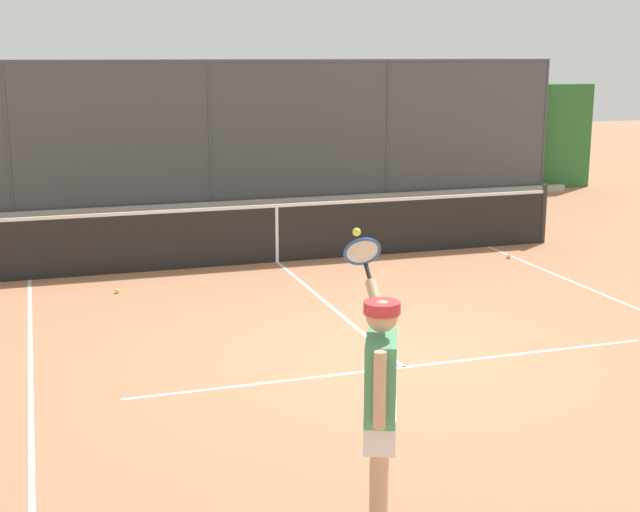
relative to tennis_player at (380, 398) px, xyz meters
name	(u,v)px	position (x,y,z in m)	size (l,w,h in m)	color
ground_plane	(390,356)	(-1.51, -3.47, -1.01)	(60.00, 60.00, 0.00)	#B27551
court_line_markings	(414,375)	(-1.51, -2.80, -1.01)	(7.80, 9.62, 0.01)	white
fence_backdrop	(205,147)	(-1.51, -14.52, 0.29)	(19.70, 1.37, 3.22)	#474C51
tennis_net	(277,232)	(-1.51, -8.35, -0.52)	(10.02, 0.09, 1.07)	#2D2D2D
tennis_player	(380,398)	(0.00, 0.00, 0.00)	(0.53, 1.40, 2.00)	navy
tennis_ball_near_baseline	(509,256)	(-5.27, -7.42, -0.98)	(0.07, 0.07, 0.07)	#C1D138
tennis_ball_by_sideline	(117,291)	(1.17, -7.16, -0.98)	(0.07, 0.07, 0.07)	#D6E042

